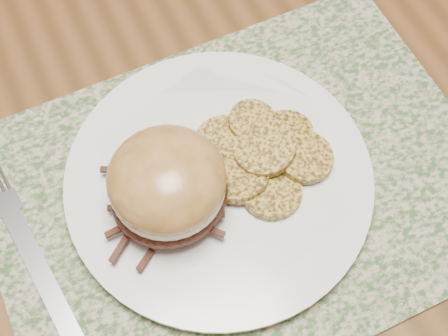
{
  "coord_description": "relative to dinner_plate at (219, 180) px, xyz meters",
  "views": [
    {
      "loc": [
        0.14,
        -0.23,
        1.27
      ],
      "look_at": [
        0.25,
        -0.01,
        0.79
      ],
      "focal_mm": 50.0,
      "sensor_mm": 36.0,
      "label": 1
    }
  ],
  "objects": [
    {
      "name": "pork_sandwich",
      "position": [
        -0.05,
        -0.01,
        0.04
      ],
      "size": [
        0.11,
        0.11,
        0.08
      ],
      "rotation": [
        0.0,
        0.0,
        0.14
      ],
      "color": "black",
      "rests_on": "dinner_plate"
    },
    {
      "name": "placemat",
      "position": [
        0.02,
        -0.01,
        -0.01
      ],
      "size": [
        0.45,
        0.33,
        0.0
      ],
      "primitive_type": "cube",
      "color": "#38562C",
      "rests_on": "dining_table"
    },
    {
      "name": "dinner_plate",
      "position": [
        0.0,
        0.0,
        0.0
      ],
      "size": [
        0.26,
        0.26,
        0.02
      ],
      "primitive_type": "cylinder",
      "color": "white",
      "rests_on": "placemat"
    },
    {
      "name": "roasted_potatoes",
      "position": [
        0.04,
        -0.0,
        0.02
      ],
      "size": [
        0.13,
        0.13,
        0.03
      ],
      "color": "#B49335",
      "rests_on": "dinner_plate"
    },
    {
      "name": "fork",
      "position": [
        -0.17,
        0.01,
        -0.01
      ],
      "size": [
        0.04,
        0.2,
        0.0
      ],
      "rotation": [
        0.0,
        0.0,
        0.11
      ],
      "color": "silver",
      "rests_on": "placemat"
    }
  ]
}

